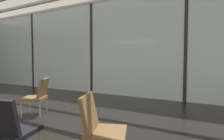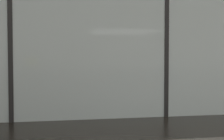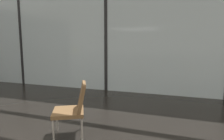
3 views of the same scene
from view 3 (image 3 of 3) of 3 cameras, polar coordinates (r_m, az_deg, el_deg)
glass_curtain_wall at (r=5.92m, az=-1.83°, el=10.54°), size 14.00×0.08×3.55m
window_mullion_0 at (r=7.84m, az=-26.91°, el=8.96°), size 0.10×0.12×3.55m
window_mullion_1 at (r=5.92m, az=-1.83°, el=10.54°), size 0.10×0.12×3.55m
parked_airplane at (r=11.19m, az=9.21°, el=11.27°), size 12.00×4.47×4.47m
lounge_chair_1 at (r=3.00m, az=-12.09°, el=-11.19°), size 0.69×0.67×0.87m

